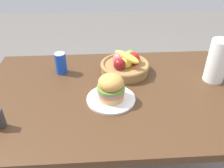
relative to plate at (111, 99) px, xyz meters
name	(u,v)px	position (x,y,z in m)	size (l,w,h in m)	color
dining_table	(113,106)	(0.01, 0.08, -0.11)	(1.40, 0.90, 0.75)	#4C301C
plate	(111,99)	(0.00, 0.00, 0.00)	(0.24, 0.24, 0.01)	white
sandwich	(111,87)	(0.00, 0.00, 0.07)	(0.14, 0.14, 0.13)	#DBAD60
soda_can	(61,63)	(-0.28, 0.29, 0.06)	(0.07, 0.07, 0.13)	blue
fruit_basket	(125,65)	(0.10, 0.27, 0.04)	(0.29, 0.29, 0.14)	#9E7542
paper_towel_roll	(217,61)	(0.59, 0.15, 0.11)	(0.11, 0.11, 0.24)	white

